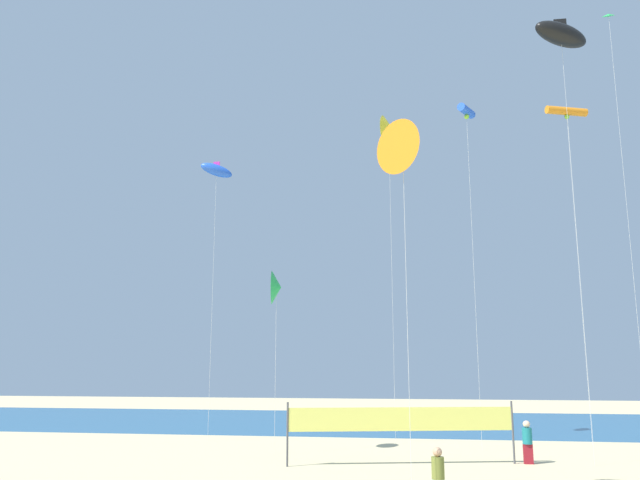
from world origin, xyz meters
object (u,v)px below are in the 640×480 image
Objects in this scene: kite_yellow_delta at (389,130)px; beachgoer_olive_shirt at (438,474)px; kite_green_delta at (276,287)px; volleyball_net at (401,421)px; kite_orange_delta at (403,148)px; beachgoer_teal_shirt at (527,441)px; kite_black_inflatable at (561,35)px; kite_blue_inflatable at (216,171)px; kite_orange_tube at (566,112)px; kite_green_diamond at (611,36)px; kite_blue_tube at (466,113)px.

beachgoer_olive_shirt is at bearing -82.91° from kite_yellow_delta.
kite_yellow_delta is (5.07, 4.77, 9.09)m from kite_green_delta.
kite_orange_delta reaches higher than volleyball_net.
kite_orange_delta reaches higher than beachgoer_olive_shirt.
kite_orange_delta is at bearing -59.12° from kite_green_delta.
kite_black_inflatable is (2.46, -0.02, 17.24)m from beachgoer_teal_shirt.
beachgoer_olive_shirt is 0.19× the size of kite_green_delta.
kite_blue_inflatable is (-17.45, 5.50, -3.70)m from kite_black_inflatable.
kite_green_delta is at bearing 157.66° from volleyball_net.
kite_yellow_delta is at bearing 94.02° from kite_orange_delta.
beachgoer_teal_shirt is at bearing 161.83° from beachgoer_olive_shirt.
beachgoer_teal_shirt is at bearing -20.08° from kite_blue_inflatable.
kite_blue_inflatable is at bearing 146.39° from beachgoer_teal_shirt.
kite_black_inflatable is at bearing -37.24° from kite_yellow_delta.
kite_orange_tube reaches higher than volleyball_net.
kite_orange_tube is (-1.68, 2.95, -2.72)m from kite_green_diamond.
kite_green_diamond is (10.13, 12.93, 9.78)m from kite_orange_delta.
beachgoer_olive_shirt is 20.13m from kite_black_inflatable.
volleyball_net is 0.41× the size of kite_green_diamond.
kite_blue_tube is (2.95, 12.97, 6.21)m from kite_orange_delta.
kite_blue_tube is at bearing 134.42° from kite_black_inflatable.
kite_green_delta reaches higher than volleyball_net.
beachgoer_olive_shirt is at bearing -127.55° from kite_green_diamond.
kite_orange_tube is at bearing 45.84° from beachgoer_teal_shirt.
kite_green_diamond reaches higher than kite_black_inflatable.
kite_orange_delta is 0.66× the size of kite_blue_tube.
kite_yellow_delta is (-0.55, 7.08, 14.76)m from volleyball_net.
kite_green_diamond is at bearing 50.13° from kite_black_inflatable.
kite_orange_tube is (4.06, 6.85, 16.31)m from beachgoer_teal_shirt.
kite_black_inflatable is 7.12m from kite_orange_tube.
volleyball_net is (-4.89, -1.09, 0.76)m from beachgoer_teal_shirt.
kite_blue_inflatable reaches higher than beachgoer_olive_shirt.
beachgoer_teal_shirt is 0.09× the size of kite_black_inflatable.
kite_orange_delta reaches higher than kite_green_delta.
kite_green_delta is at bearing 174.53° from kite_black_inflatable.
kite_orange_delta reaches higher than beachgoer_teal_shirt.
beachgoer_olive_shirt is 19.90m from kite_blue_tube.
kite_green_delta is 0.54× the size of kite_blue_inflatable.
beachgoer_teal_shirt is 0.08× the size of kite_green_diamond.
volleyball_net is 1.09× the size of kite_green_delta.
kite_yellow_delta is at bearing 142.76° from kite_black_inflatable.
kite_black_inflatable is at bearing -5.47° from kite_green_delta.
beachgoer_olive_shirt is at bearing -80.38° from volleyball_net.
kite_orange_tube is (7.73, 15.18, 16.35)m from beachgoer_olive_shirt.
kite_yellow_delta is at bearing 118.76° from beachgoer_teal_shirt.
kite_blue_inflatable is 0.86× the size of kite_orange_tube.
kite_green_delta is 0.46× the size of kite_orange_tube.
kite_green_delta is 13.09m from kite_blue_tube.
volleyball_net reaches higher than beachgoer_teal_shirt.
kite_black_inflatable reaches higher than kite_blue_tube.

